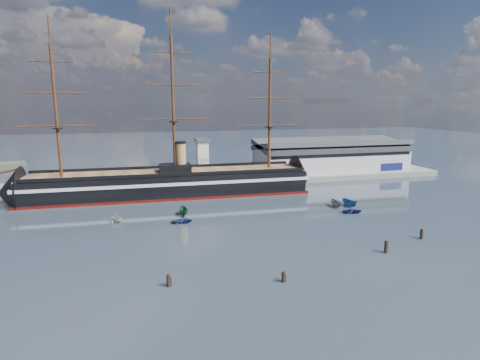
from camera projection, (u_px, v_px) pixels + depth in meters
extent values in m
plane|color=#293742|center=(213.00, 209.00, 114.10)|extent=(600.00, 600.00, 0.00)
cube|color=slate|center=(220.00, 183.00, 150.76)|extent=(180.00, 18.00, 2.00)
cube|color=#B7BABC|center=(331.00, 158.00, 165.61)|extent=(62.00, 20.00, 10.00)
cube|color=#3F4247|center=(332.00, 145.00, 164.53)|extent=(63.00, 21.00, 2.00)
cube|color=silver|center=(203.00, 161.00, 144.37)|extent=(4.00, 4.00, 14.00)
cube|color=#3F4247|center=(202.00, 140.00, 142.92)|extent=(5.00, 5.00, 1.00)
cube|color=black|center=(169.00, 183.00, 129.60)|extent=(88.37, 18.21, 7.00)
cube|color=silver|center=(169.00, 180.00, 129.37)|extent=(90.38, 18.50, 1.00)
cube|color=#520D09|center=(170.00, 194.00, 130.31)|extent=(90.38, 18.46, 0.90)
cone|color=black|center=(10.00, 193.00, 117.64)|extent=(14.39, 16.03, 15.68)
cone|color=black|center=(302.00, 177.00, 141.69)|extent=(11.39, 15.95, 15.68)
cube|color=brown|center=(169.00, 172.00, 128.91)|extent=(88.34, 16.93, 0.40)
cube|color=black|center=(175.00, 168.00, 129.15)|extent=(10.15, 6.25, 2.50)
cylinder|color=tan|center=(181.00, 157.00, 129.00)|extent=(3.20, 3.20, 9.00)
cylinder|color=#381E0F|center=(56.00, 113.00, 116.92)|extent=(0.90, 0.90, 38.00)
cylinder|color=#381E0F|center=(173.00, 106.00, 125.33)|extent=(0.90, 0.90, 42.00)
cylinder|color=#381E0F|center=(270.00, 114.00, 134.19)|extent=(0.90, 0.90, 36.00)
imported|color=#1D4C2F|center=(184.00, 216.00, 107.46)|extent=(6.52, 2.41, 2.60)
imported|color=navy|center=(182.00, 223.00, 100.95)|extent=(1.45, 3.25, 1.49)
imported|color=slate|center=(336.00, 207.00, 116.07)|extent=(6.25, 2.39, 2.48)
imported|color=beige|center=(117.00, 222.00, 101.39)|extent=(6.93, 6.24, 2.40)
imported|color=navy|center=(352.00, 213.00, 109.90)|extent=(2.13, 3.57, 1.56)
imported|color=#26538A|center=(350.00, 206.00, 116.75)|extent=(6.92, 3.83, 2.62)
cylinder|color=black|center=(169.00, 287.00, 66.23)|extent=(0.64, 0.64, 2.85)
cylinder|color=black|center=(283.00, 282.00, 67.95)|extent=(0.64, 0.64, 2.56)
cylinder|color=black|center=(385.00, 253.00, 80.97)|extent=(0.64, 0.64, 3.32)
cylinder|color=black|center=(421.00, 239.00, 89.19)|extent=(0.64, 0.64, 3.00)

